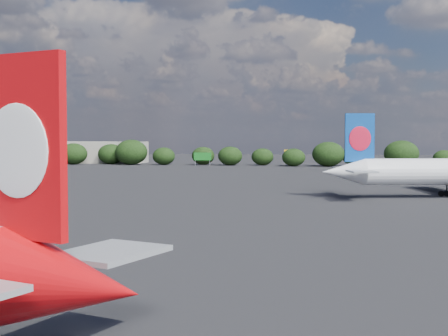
# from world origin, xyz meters

# --- Properties ---
(ground) EXTENTS (500.00, 500.00, 0.00)m
(ground) POSITION_xyz_m (0.00, 60.00, 0.00)
(ground) COLOR black
(ground) RESTS_ON ground
(terminal_building) EXTENTS (42.00, 16.00, 8.00)m
(terminal_building) POSITION_xyz_m (-65.00, 192.00, 4.00)
(terminal_building) COLOR gray
(terminal_building) RESTS_ON ground
(highway_sign) EXTENTS (6.00, 0.30, 4.50)m
(highway_sign) POSITION_xyz_m (-18.00, 176.00, 3.13)
(highway_sign) COLOR #156C1E
(highway_sign) RESTS_ON ground
(billboard_yellow) EXTENTS (5.00, 0.30, 5.50)m
(billboard_yellow) POSITION_xyz_m (12.00, 182.00, 3.87)
(billboard_yellow) COLOR gold
(billboard_yellow) RESTS_ON ground
(horizon_treeline) EXTENTS (203.70, 15.73, 9.30)m
(horizon_treeline) POSITION_xyz_m (7.60, 180.93, 3.93)
(horizon_treeline) COLOR black
(horizon_treeline) RESTS_ON ground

